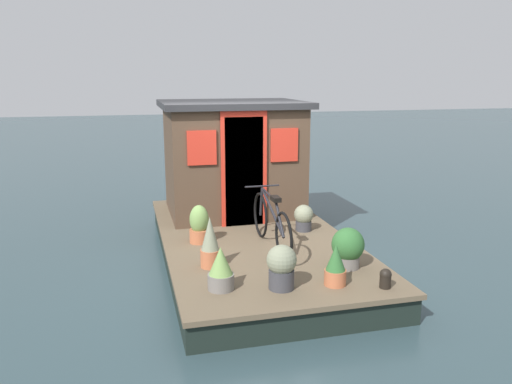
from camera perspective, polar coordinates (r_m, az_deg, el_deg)
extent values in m
plane|color=#2D4247|center=(7.72, -0.37, -7.50)|extent=(60.00, 60.00, 0.00)
cube|color=brown|center=(7.61, -0.37, -5.04)|extent=(5.04, 2.63, 0.06)
cube|color=black|center=(7.67, -0.37, -6.38)|extent=(4.93, 2.57, 0.32)
cube|color=#4C3828|center=(8.74, -2.63, 3.54)|extent=(1.70, 2.16, 1.79)
cube|color=#28282B|center=(8.64, -2.70, 9.75)|extent=(1.90, 2.36, 0.10)
cube|color=#144733|center=(7.91, -1.34, 2.23)|extent=(0.04, 0.60, 1.70)
cube|color=red|center=(7.89, -1.34, 2.58)|extent=(0.03, 0.72, 1.80)
cube|color=red|center=(8.01, 3.17, 5.25)|extent=(0.03, 0.44, 0.52)
cube|color=red|center=(7.73, -6.05, 4.91)|extent=(0.03, 0.44, 0.52)
torus|color=black|center=(7.45, 0.50, -2.57)|extent=(0.65, 0.04, 0.65)
torus|color=black|center=(6.44, 3.10, -5.08)|extent=(0.65, 0.04, 0.65)
cylinder|color=black|center=(6.84, 1.82, -2.16)|extent=(1.03, 0.05, 0.45)
cylinder|color=black|center=(6.96, 1.41, -0.26)|extent=(0.66, 0.04, 0.06)
cylinder|color=black|center=(6.54, 2.64, -3.01)|extent=(0.38, 0.04, 0.41)
cylinder|color=black|center=(7.35, 0.59, -1.09)|extent=(0.12, 0.04, 0.42)
cube|color=black|center=(6.65, 2.21, -0.76)|extent=(0.20, 0.10, 0.06)
cylinder|color=black|center=(7.26, 0.69, 0.66)|extent=(0.03, 0.50, 0.02)
cylinder|color=#38383D|center=(5.74, 2.84, -9.66)|extent=(0.29, 0.29, 0.22)
sphere|color=gray|center=(5.66, 2.87, -7.55)|extent=(0.33, 0.33, 0.33)
cylinder|color=slate|center=(5.74, -3.92, -9.91)|extent=(0.29, 0.29, 0.18)
cone|color=#70934C|center=(5.65, -3.96, -7.63)|extent=(0.26, 0.26, 0.31)
cylinder|color=#B2603D|center=(5.90, 8.80, -9.37)|extent=(0.25, 0.25, 0.18)
cone|color=#2D602D|center=(5.82, 8.88, -7.19)|extent=(0.22, 0.22, 0.30)
cylinder|color=#B2603D|center=(6.38, -5.09, -7.35)|extent=(0.25, 0.25, 0.22)
cone|color=gray|center=(6.28, -5.14, -4.61)|extent=(0.22, 0.22, 0.42)
cylinder|color=#38383D|center=(7.84, 5.30, -3.75)|extent=(0.24, 0.24, 0.15)
sphere|color=gray|center=(7.79, 5.33, -2.50)|extent=(0.29, 0.29, 0.29)
cylinder|color=#B2603D|center=(7.30, -6.31, -4.87)|extent=(0.28, 0.28, 0.19)
ellipsoid|color=#70934C|center=(7.23, -6.35, -3.06)|extent=(0.27, 0.27, 0.41)
cylinder|color=slate|center=(6.44, 10.12, -7.64)|extent=(0.30, 0.30, 0.15)
ellipsoid|color=#2D602D|center=(6.37, 10.20, -5.78)|extent=(0.40, 0.40, 0.42)
cylinder|color=black|center=(5.94, 14.19, -9.59)|extent=(0.13, 0.13, 0.16)
sphere|color=black|center=(5.91, 14.23, -8.89)|extent=(0.13, 0.13, 0.13)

